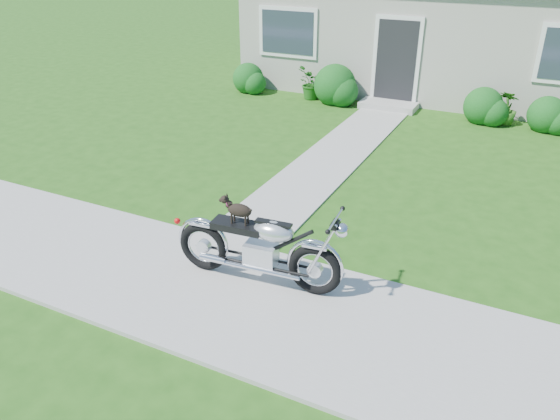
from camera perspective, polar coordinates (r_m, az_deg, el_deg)
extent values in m
plane|color=#235114|center=(6.45, 2.27, -11.01)|extent=(80.00, 80.00, 0.00)
cube|color=#9E9B93|center=(6.43, 2.28, -10.87)|extent=(24.00, 2.20, 0.04)
cube|color=#9E9B93|center=(11.02, 5.91, 5.81)|extent=(1.20, 8.00, 0.03)
cube|color=#A59F95|center=(16.96, 20.13, 17.07)|extent=(12.00, 6.00, 3.00)
cube|color=black|center=(14.38, 12.00, 14.71)|extent=(1.00, 0.06, 2.10)
cube|color=#9E9B93|center=(14.28, 11.25, 10.67)|extent=(1.40, 0.70, 0.16)
cube|color=#2D3847|center=(15.30, 0.81, 18.07)|extent=(1.70, 0.05, 1.30)
sphere|color=#155018|center=(15.57, -3.34, 13.55)|extent=(0.86, 0.86, 0.86)
sphere|color=#155018|center=(13.70, 20.46, 10.11)|extent=(0.89, 0.89, 0.89)
sphere|color=#155018|center=(14.49, 5.75, 12.84)|extent=(1.08, 1.08, 1.08)
sphere|color=#155018|center=(13.65, 26.11, 8.90)|extent=(0.84, 0.84, 0.84)
imported|color=#1D5A17|center=(14.79, 3.32, 13.07)|extent=(0.74, 0.83, 0.85)
imported|color=#2C5F1A|center=(13.70, 22.67, 9.79)|extent=(0.54, 0.54, 0.78)
torus|color=black|center=(6.56, 3.67, -6.25)|extent=(0.68, 0.17, 0.67)
torus|color=black|center=(7.08, -7.98, -3.79)|extent=(0.68, 0.17, 0.67)
cube|color=silver|center=(6.74, -2.00, -4.72)|extent=(0.42, 0.27, 0.30)
ellipsoid|color=silver|center=(6.50, -0.67, -2.23)|extent=(0.53, 0.33, 0.26)
cube|color=black|center=(6.67, -4.42, -1.66)|extent=(0.67, 0.32, 0.09)
cube|color=silver|center=(6.38, 3.76, -3.70)|extent=(0.31, 0.17, 0.03)
cube|color=silver|center=(6.91, -8.16, -1.37)|extent=(0.31, 0.17, 0.03)
cylinder|color=silver|center=(6.15, 5.82, -1.02)|extent=(0.08, 0.60, 0.03)
sphere|color=silver|center=(6.19, 6.48, -2.12)|extent=(0.18, 0.18, 0.17)
cylinder|color=silver|center=(6.71, -2.42, -6.21)|extent=(1.10, 0.16, 0.06)
ellipsoid|color=black|center=(6.56, -4.25, -0.03)|extent=(0.32, 0.17, 0.17)
sphere|color=black|center=(6.59, -5.80, 1.10)|extent=(0.11, 0.11, 0.10)
cylinder|color=black|center=(6.68, -4.80, -0.61)|extent=(0.03, 0.03, 0.13)
cylinder|color=black|center=(6.62, -5.07, -0.88)|extent=(0.03, 0.03, 0.13)
cylinder|color=black|center=(6.61, -3.36, -0.88)|extent=(0.03, 0.03, 0.13)
cylinder|color=black|center=(6.55, -3.63, -1.16)|extent=(0.03, 0.03, 0.13)
torus|color=#A72C58|center=(6.59, -5.43, 0.68)|extent=(0.06, 0.09, 0.08)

